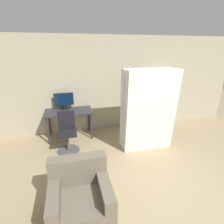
{
  "coord_description": "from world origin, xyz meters",
  "views": [
    {
      "loc": [
        -1.28,
        -1.65,
        2.34
      ],
      "look_at": [
        -0.39,
        1.79,
        1.05
      ],
      "focal_mm": 28.0,
      "sensor_mm": 36.0,
      "label": 1
    }
  ],
  "objects_px": {
    "monitor": "(64,101)",
    "bookshelf": "(150,99)",
    "office_chair": "(67,135)",
    "mattress_far": "(146,108)",
    "armchair": "(81,198)",
    "mattress_near": "(150,112)"
  },
  "relations": [
    {
      "from": "office_chair",
      "to": "armchair",
      "type": "xyz_separation_m",
      "value": [
        0.15,
        -1.87,
        -0.08
      ]
    },
    {
      "from": "mattress_far",
      "to": "monitor",
      "type": "bearing_deg",
      "value": 151.39
    },
    {
      "from": "mattress_far",
      "to": "armchair",
      "type": "distance_m",
      "value": 2.54
    },
    {
      "from": "office_chair",
      "to": "mattress_near",
      "type": "distance_m",
      "value": 2.04
    },
    {
      "from": "bookshelf",
      "to": "mattress_far",
      "type": "bearing_deg",
      "value": -120.9
    },
    {
      "from": "monitor",
      "to": "armchair",
      "type": "bearing_deg",
      "value": -86.41
    },
    {
      "from": "office_chair",
      "to": "mattress_far",
      "type": "bearing_deg",
      "value": -4.88
    },
    {
      "from": "mattress_far",
      "to": "mattress_near",
      "type": "bearing_deg",
      "value": -90.0
    },
    {
      "from": "monitor",
      "to": "bookshelf",
      "type": "xyz_separation_m",
      "value": [
        2.59,
        0.04,
        -0.16
      ]
    },
    {
      "from": "office_chair",
      "to": "mattress_far",
      "type": "relative_size",
      "value": 0.5
    },
    {
      "from": "mattress_far",
      "to": "armchair",
      "type": "bearing_deg",
      "value": -135.85
    },
    {
      "from": "office_chair",
      "to": "monitor",
      "type": "bearing_deg",
      "value": 91.7
    },
    {
      "from": "monitor",
      "to": "office_chair",
      "type": "bearing_deg",
      "value": -88.3
    },
    {
      "from": "bookshelf",
      "to": "armchair",
      "type": "distance_m",
      "value": 3.73
    },
    {
      "from": "bookshelf",
      "to": "mattress_far",
      "type": "relative_size",
      "value": 0.87
    },
    {
      "from": "monitor",
      "to": "mattress_near",
      "type": "bearing_deg",
      "value": -34.14
    },
    {
      "from": "monitor",
      "to": "mattress_near",
      "type": "height_order",
      "value": "mattress_near"
    },
    {
      "from": "monitor",
      "to": "office_chair",
      "type": "height_order",
      "value": "monitor"
    },
    {
      "from": "monitor",
      "to": "armchair",
      "type": "distance_m",
      "value": 2.85
    },
    {
      "from": "office_chair",
      "to": "mattress_far",
      "type": "xyz_separation_m",
      "value": [
        1.91,
        -0.16,
        0.57
      ]
    },
    {
      "from": "armchair",
      "to": "monitor",
      "type": "bearing_deg",
      "value": 93.59
    },
    {
      "from": "bookshelf",
      "to": "monitor",
      "type": "bearing_deg",
      "value": -179.22
    }
  ]
}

